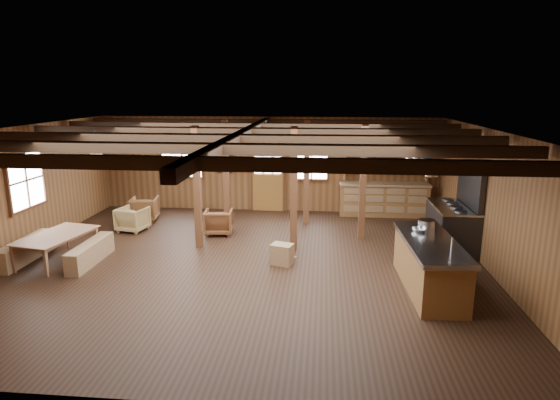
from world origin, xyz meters
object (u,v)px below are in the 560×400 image
Objects in this scene: commercial_range at (455,220)px; kitchen_island at (429,265)px; dining_table at (59,248)px; armchair_c at (133,219)px; armchair_a at (145,209)px; armchair_b at (219,222)px.

kitchen_island is at bearing -114.20° from commercial_range.
commercial_range reaches higher than dining_table.
commercial_range is 8.71m from dining_table.
commercial_range is 1.26× the size of dining_table.
kitchen_island reaches higher than dining_table.
kitchen_island is 1.18× the size of commercial_range.
armchair_c is at bearing 153.89° from kitchen_island.
commercial_range is at bearing 159.71° from armchair_a.
armchair_c is at bearing 85.48° from armchair_a.
armchair_c is (-2.27, 0.04, 0.00)m from armchair_b.
armchair_b is at bearing -42.09° from dining_table.
dining_table is (-7.50, 0.71, -0.18)m from kitchen_island.
armchair_a is (-6.89, 4.00, -0.15)m from kitchen_island.
armchair_c is (-7.87, 0.67, -0.36)m from commercial_range.
armchair_a is at bearing -73.94° from armchair_c.
armchair_a is at bearing 168.16° from commercial_range.
commercial_range reaches higher than armchair_b.
armchair_b is at bearing 144.63° from kitchen_island.
armchair_a is 1.05× the size of armchair_c.
kitchen_island reaches higher than armchair_b.
commercial_range is 3.11× the size of armchair_c.
armchair_c is at bearing -5.89° from dining_table.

